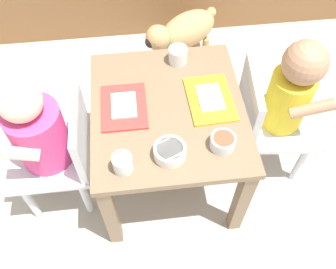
% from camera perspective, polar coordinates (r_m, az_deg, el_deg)
% --- Properties ---
extents(ground_plane, '(7.00, 7.00, 0.00)m').
position_cam_1_polar(ground_plane, '(1.57, 0.00, -5.86)').
color(ground_plane, '#B2ADA3').
extents(dining_table, '(0.50, 0.56, 0.43)m').
position_cam_1_polar(dining_table, '(1.28, 0.00, 1.87)').
color(dining_table, '#7A6047').
rests_on(dining_table, ground).
extents(seated_child_left, '(0.28, 0.28, 0.62)m').
position_cam_1_polar(seated_child_left, '(1.27, -18.68, -0.01)').
color(seated_child_left, silver).
rests_on(seated_child_left, ground).
extents(seated_child_right, '(0.31, 0.31, 0.63)m').
position_cam_1_polar(seated_child_right, '(1.35, 17.55, 5.48)').
color(seated_child_right, silver).
rests_on(seated_child_right, ground).
extents(dog, '(0.39, 0.30, 0.28)m').
position_cam_1_polar(dog, '(1.87, 2.29, 15.49)').
color(dog, tan).
rests_on(dog, ground).
extents(food_tray_left, '(0.15, 0.19, 0.02)m').
position_cam_1_polar(food_tray_left, '(1.22, -6.78, 4.30)').
color(food_tray_left, red).
rests_on(food_tray_left, dining_table).
extents(food_tray_right, '(0.15, 0.21, 0.02)m').
position_cam_1_polar(food_tray_right, '(1.24, 6.47, 5.49)').
color(food_tray_right, gold).
rests_on(food_tray_right, dining_table).
extents(water_cup_left, '(0.06, 0.06, 0.06)m').
position_cam_1_polar(water_cup_left, '(1.07, -6.97, -4.51)').
color(water_cup_left, white).
rests_on(water_cup_left, dining_table).
extents(water_cup_right, '(0.07, 0.07, 0.06)m').
position_cam_1_polar(water_cup_right, '(1.35, 1.55, 11.97)').
color(water_cup_right, white).
rests_on(water_cup_right, dining_table).
extents(veggie_bowl_near, '(0.10, 0.10, 0.04)m').
position_cam_1_polar(veggie_bowl_near, '(1.09, 0.29, -2.63)').
color(veggie_bowl_near, white).
rests_on(veggie_bowl_near, dining_table).
extents(cereal_bowl_right_side, '(0.08, 0.08, 0.04)m').
position_cam_1_polar(cereal_bowl_right_side, '(1.12, 8.44, -1.11)').
color(cereal_bowl_right_side, white).
rests_on(cereal_bowl_right_side, dining_table).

